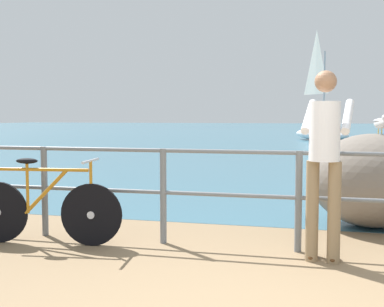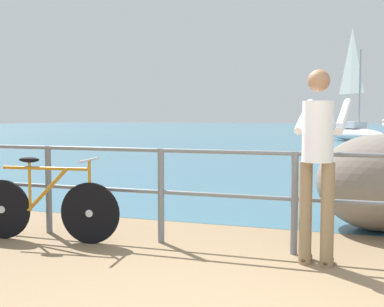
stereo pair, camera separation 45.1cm
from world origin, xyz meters
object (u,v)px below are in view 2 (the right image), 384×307
Objects in this scene: bicycle at (46,206)px; sailboat at (356,128)px; breakwater_boulder_main at (380,182)px; person_at_railing at (318,157)px.

sailboat is at bearing 76.08° from bicycle.
bicycle is at bearing -153.41° from breakwater_boulder_main.
breakwater_boulder_main is (3.47, 1.74, 0.19)m from bicycle.
sailboat is at bearing 91.12° from breakwater_boulder_main.
person_at_railing reaches higher than bicycle.
sailboat is (-0.43, 21.91, 0.13)m from breakwater_boulder_main.
person_at_railing is at bearing -5.17° from bicycle.
person_at_railing reaches higher than breakwater_boulder_main.
breakwater_boulder_main is at bearing -35.03° from sailboat.
breakwater_boulder_main is (0.61, 1.67, -0.42)m from person_at_railing.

